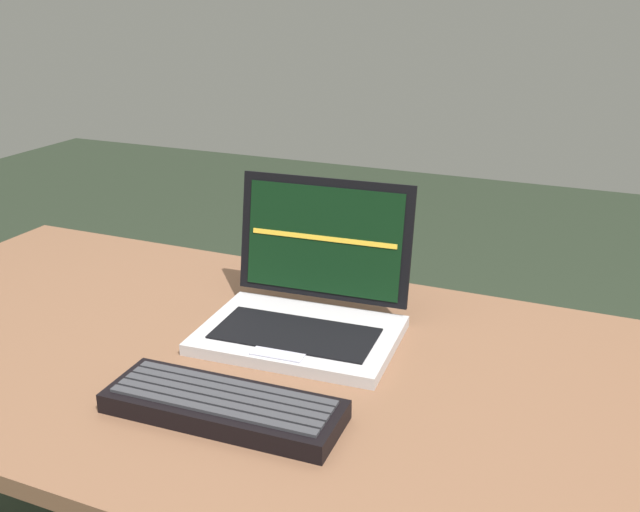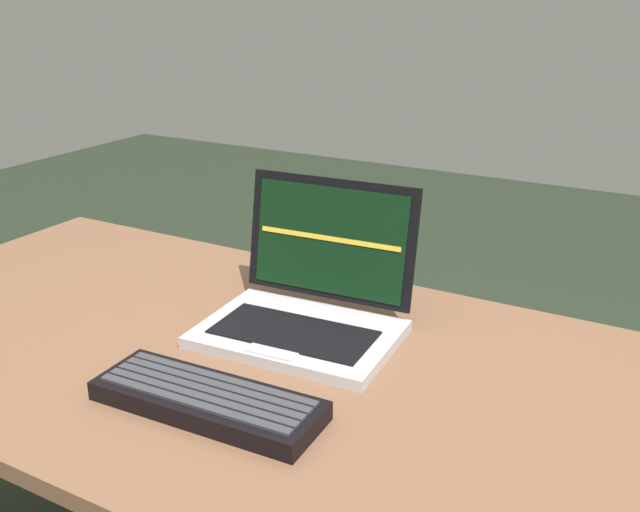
{
  "view_description": "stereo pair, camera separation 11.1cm",
  "coord_description": "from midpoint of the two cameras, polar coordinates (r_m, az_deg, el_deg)",
  "views": [
    {
      "loc": [
        0.4,
        -0.88,
        1.26
      ],
      "look_at": [
        -0.02,
        0.1,
        0.85
      ],
      "focal_mm": 40.55,
      "sensor_mm": 36.0,
      "label": 1
    },
    {
      "loc": [
        0.5,
        -0.83,
        1.26
      ],
      "look_at": [
        -0.02,
        0.1,
        0.85
      ],
      "focal_mm": 40.55,
      "sensor_mm": 36.0,
      "label": 2
    }
  ],
  "objects": [
    {
      "name": "laptop_front",
      "position": [
        1.19,
        1.71,
        -3.87
      ],
      "size": [
        0.33,
        0.28,
        0.24
      ],
      "color": "silver",
      "rests_on": "desk"
    },
    {
      "name": "desk",
      "position": [
        1.15,
        1.05,
        -12.52
      ],
      "size": [
        1.72,
        0.76,
        0.71
      ],
      "color": "brown",
      "rests_on": "ground"
    },
    {
      "name": "external_keyboard",
      "position": [
        1.0,
        -5.7,
        -11.31
      ],
      "size": [
        0.33,
        0.12,
        0.03
      ],
      "color": "black",
      "rests_on": "desk"
    }
  ]
}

